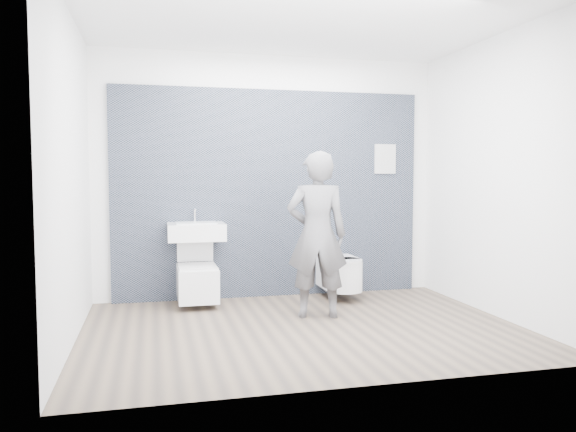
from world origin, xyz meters
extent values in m
plane|color=brown|center=(0.00, 0.00, 0.00)|extent=(4.00, 4.00, 0.00)
plane|color=silver|center=(0.00, 1.50, 1.40)|extent=(4.00, 0.00, 4.00)
plane|color=silver|center=(0.00, -1.50, 1.40)|extent=(4.00, 0.00, 4.00)
plane|color=silver|center=(-2.00, 0.00, 1.40)|extent=(0.00, 3.00, 3.00)
plane|color=silver|center=(2.00, 0.00, 1.40)|extent=(0.00, 3.00, 3.00)
plane|color=white|center=(0.00, 0.00, 2.80)|extent=(4.00, 4.00, 0.00)
cube|color=black|center=(0.00, 1.47, 0.00)|extent=(3.60, 0.06, 2.40)
cube|color=white|center=(-0.88, 1.21, 0.80)|extent=(0.61, 0.46, 0.18)
cube|color=silver|center=(-0.88, 1.19, 0.89)|extent=(0.43, 0.31, 0.03)
cylinder|color=silver|center=(-0.88, 1.38, 0.97)|extent=(0.02, 0.02, 0.15)
cylinder|color=silver|center=(-0.88, 1.33, 1.04)|extent=(0.02, 0.10, 0.02)
cylinder|color=silver|center=(-0.88, 1.42, 0.65)|extent=(0.04, 0.04, 0.12)
cube|color=white|center=(-0.88, 1.13, 0.25)|extent=(0.42, 0.61, 0.36)
cylinder|color=silver|center=(-0.88, 1.09, 0.41)|extent=(0.30, 0.30, 0.03)
cube|color=white|center=(-0.88, 1.09, 0.44)|extent=(0.40, 0.49, 0.02)
cube|color=white|center=(-0.88, 1.37, 0.67)|extent=(0.40, 0.06, 0.44)
cube|color=silver|center=(-0.88, 1.41, 0.11)|extent=(0.11, 0.06, 0.08)
cube|color=white|center=(0.75, 1.21, 0.28)|extent=(0.40, 0.47, 0.33)
cylinder|color=white|center=(0.75, 0.97, 0.28)|extent=(0.40, 0.40, 0.33)
cube|color=white|center=(0.75, 1.17, 0.46)|extent=(0.38, 0.44, 0.03)
cylinder|color=white|center=(0.75, 0.95, 0.46)|extent=(0.38, 0.38, 0.03)
cube|color=silver|center=(0.75, 1.41, 0.16)|extent=(0.11, 0.06, 0.08)
cube|color=white|center=(1.41, 1.43, 0.00)|extent=(0.27, 0.03, 0.35)
imported|color=#5C5C60|center=(0.24, 0.37, 0.82)|extent=(0.67, 0.50, 1.65)
camera|label=1|loc=(-1.34, -4.94, 1.40)|focal=35.00mm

